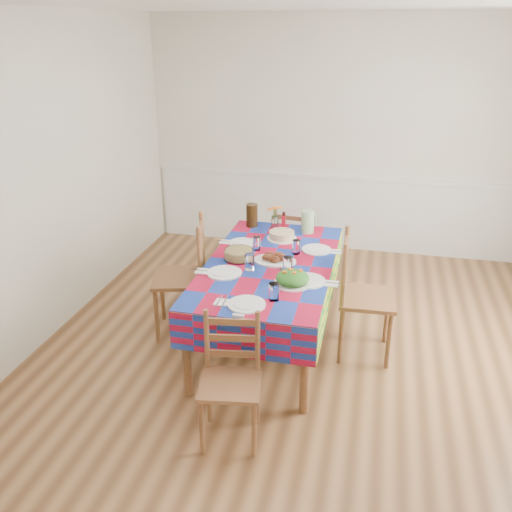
{
  "coord_description": "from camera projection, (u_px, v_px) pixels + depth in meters",
  "views": [
    {
      "loc": [
        0.48,
        -3.84,
        2.57
      ],
      "look_at": [
        -0.44,
        0.11,
        0.83
      ],
      "focal_mm": 38.0,
      "sensor_mm": 36.0,
      "label": 1
    }
  ],
  "objects": [
    {
      "name": "pasta_bowl",
      "position": [
        239.0,
        254.0,
        4.53
      ],
      "size": [
        0.24,
        0.24,
        0.09
      ],
      "color": "white",
      "rests_on": "dining_table"
    },
    {
      "name": "green_pitcher",
      "position": [
        308.0,
        222.0,
        5.09
      ],
      "size": [
        0.12,
        0.12,
        0.21
      ],
      "primitive_type": "cylinder",
      "color": "#98C38A",
      "rests_on": "dining_table"
    },
    {
      "name": "hot_sauce",
      "position": [
        284.0,
        220.0,
        5.2
      ],
      "size": [
        0.04,
        0.04,
        0.16
      ],
      "primitive_type": "cylinder",
      "color": "red",
      "rests_on": "dining_table"
    },
    {
      "name": "setting_right_far",
      "position": [
        310.0,
        249.0,
        4.69
      ],
      "size": [
        0.48,
        0.28,
        0.12
      ],
      "rotation": [
        0.0,
        0.0,
        -1.57
      ],
      "color": "white",
      "rests_on": "dining_table"
    },
    {
      "name": "chair_right",
      "position": [
        361.0,
        297.0,
        4.41
      ],
      "size": [
        0.46,
        0.48,
        1.05
      ],
      "rotation": [
        0.0,
        0.0,
        1.62
      ],
      "color": "brown",
      "rests_on": "room"
    },
    {
      "name": "flower_vase",
      "position": [
        275.0,
        219.0,
        5.2
      ],
      "size": [
        0.14,
        0.12,
        0.23
      ],
      "color": "white",
      "rests_on": "dining_table"
    },
    {
      "name": "setting_right_near",
      "position": [
        301.0,
        275.0,
        4.19
      ],
      "size": [
        0.52,
        0.3,
        0.13
      ],
      "rotation": [
        0.0,
        0.0,
        -1.57
      ],
      "color": "white",
      "rests_on": "dining_table"
    },
    {
      "name": "chair_near",
      "position": [
        231.0,
        381.0,
        3.52
      ],
      "size": [
        0.44,
        0.43,
        0.88
      ],
      "rotation": [
        0.0,
        0.0,
        0.16
      ],
      "color": "brown",
      "rests_on": "room"
    },
    {
      "name": "tea_pitcher",
      "position": [
        252.0,
        215.0,
        5.25
      ],
      "size": [
        0.11,
        0.11,
        0.22
      ],
      "primitive_type": "cylinder",
      "color": "black",
      "rests_on": "dining_table"
    },
    {
      "name": "wainscot",
      "position": [
        335.0,
        210.0,
        6.58
      ],
      "size": [
        4.41,
        0.06,
        0.92
      ],
      "color": "white",
      "rests_on": "room"
    },
    {
      "name": "salad_platter",
      "position": [
        292.0,
        279.0,
        4.09
      ],
      "size": [
        0.28,
        0.28,
        0.12
      ],
      "color": "white",
      "rests_on": "dining_table"
    },
    {
      "name": "room",
      "position": [
        310.0,
        202.0,
        4.02
      ],
      "size": [
        4.58,
        5.08,
        2.78
      ],
      "color": "brown",
      "rests_on": "ground"
    },
    {
      "name": "setting_near_head",
      "position": [
        256.0,
        300.0,
        3.82
      ],
      "size": [
        0.44,
        0.29,
        0.13
      ],
      "color": "white",
      "rests_on": "dining_table"
    },
    {
      "name": "name_card",
      "position": [
        238.0,
        316.0,
        3.65
      ],
      "size": [
        0.08,
        0.02,
        0.02
      ],
      "primitive_type": "cube",
      "color": "white",
      "rests_on": "dining_table"
    },
    {
      "name": "serving_utensils",
      "position": [
        284.0,
        268.0,
        4.38
      ],
      "size": [
        0.14,
        0.31,
        0.01
      ],
      "color": "black",
      "rests_on": "dining_table"
    },
    {
      "name": "dining_table",
      "position": [
        270.0,
        271.0,
        4.51
      ],
      "size": [
        1.04,
        1.93,
        0.75
      ],
      "color": "brown",
      "rests_on": "room"
    },
    {
      "name": "setting_left_far",
      "position": [
        247.0,
        243.0,
        4.81
      ],
      "size": [
        0.45,
        0.27,
        0.12
      ],
      "rotation": [
        0.0,
        0.0,
        1.57
      ],
      "color": "white",
      "rests_on": "dining_table"
    },
    {
      "name": "cake",
      "position": [
        282.0,
        235.0,
        4.95
      ],
      "size": [
        0.27,
        0.27,
        0.08
      ],
      "color": "white",
      "rests_on": "dining_table"
    },
    {
      "name": "setting_left_near",
      "position": [
        233.0,
        269.0,
        4.3
      ],
      "size": [
        0.51,
        0.3,
        0.13
      ],
      "rotation": [
        0.0,
        0.0,
        1.57
      ],
      "color": "white",
      "rests_on": "dining_table"
    },
    {
      "name": "chair_left",
      "position": [
        185.0,
        277.0,
        4.74
      ],
      "size": [
        0.56,
        0.57,
        1.06
      ],
      "rotation": [
        0.0,
        0.0,
        -1.3
      ],
      "color": "brown",
      "rests_on": "room"
    },
    {
      "name": "meat_platter",
      "position": [
        275.0,
        259.0,
        4.49
      ],
      "size": [
        0.36,
        0.26,
        0.07
      ],
      "color": "white",
      "rests_on": "dining_table"
    },
    {
      "name": "chair_far",
      "position": [
        293.0,
        246.0,
        5.7
      ],
      "size": [
        0.41,
        0.4,
        0.85
      ],
      "rotation": [
        0.0,
        0.0,
        3.03
      ],
      "color": "brown",
      "rests_on": "room"
    }
  ]
}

